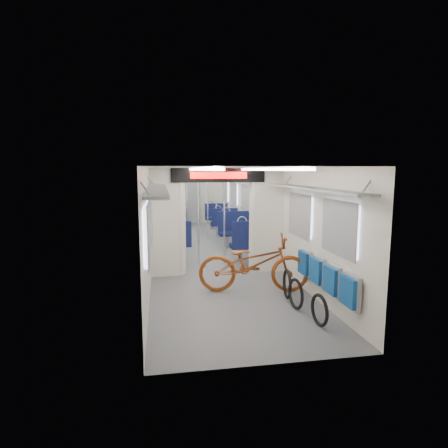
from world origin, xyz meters
name	(u,v)px	position (x,y,z in m)	size (l,w,h in m)	color
carriage	(208,199)	(0.00, -0.27, 1.50)	(12.00, 12.02, 2.31)	#515456
bicycle	(253,263)	(0.46, -3.36, 0.54)	(0.71, 2.05, 1.08)	#8E3E14
flip_bench	(324,275)	(1.35, -4.47, 0.58)	(0.12, 2.08, 0.48)	gray
bike_hoop_a	(319,312)	(1.02, -5.06, 0.22)	(0.48, 0.48, 0.05)	black
bike_hoop_b	(296,295)	(0.92, -4.36, 0.23)	(0.52, 0.52, 0.05)	black
bike_hoop_c	(287,285)	(0.95, -3.84, 0.24)	(0.53, 0.53, 0.05)	black
seat_bay_near_left	(172,233)	(-0.94, 0.26, 0.55)	(0.92, 2.11, 1.11)	#0D143D
seat_bay_near_right	(242,233)	(0.94, -0.17, 0.57)	(0.95, 2.28, 1.16)	#0D143D
seat_bay_far_left	(169,219)	(-0.93, 3.24, 0.54)	(0.91, 2.07, 1.10)	#0D143D
seat_bay_far_right	(220,217)	(0.94, 3.50, 0.53)	(0.89, 2.00, 1.08)	#0D143D
stanchion_near_left	(198,217)	(-0.34, -1.14, 1.15)	(0.04, 0.04, 2.30)	silver
stanchion_near_right	(224,216)	(0.29, -1.13, 1.15)	(0.04, 0.04, 2.30)	silver
stanchion_far_left	(187,206)	(-0.41, 1.70, 1.15)	(0.04, 0.04, 2.30)	silver
stanchion_far_right	(208,204)	(0.30, 2.09, 1.15)	(0.04, 0.04, 2.30)	silver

